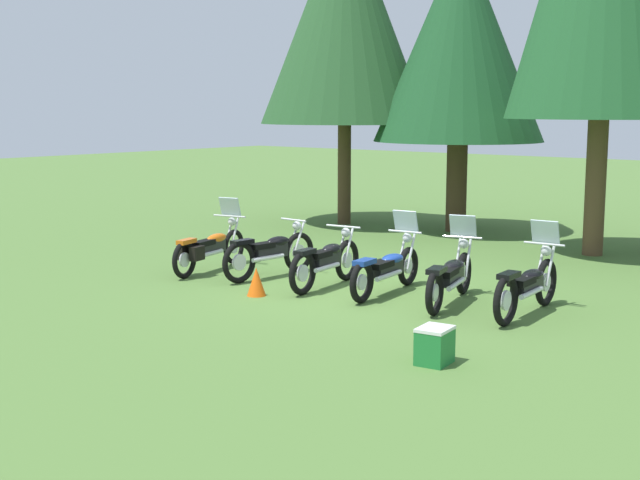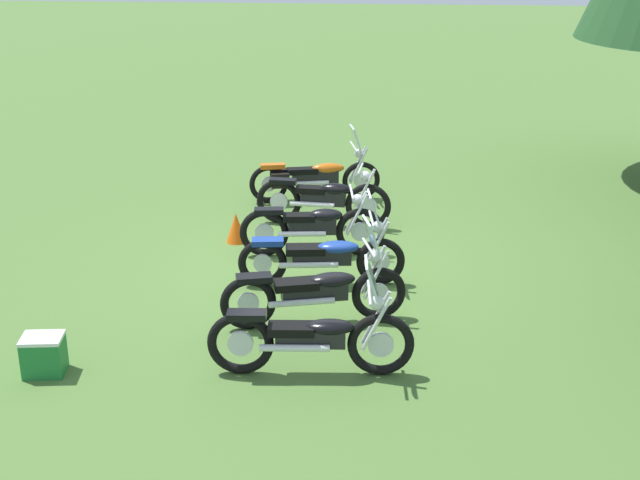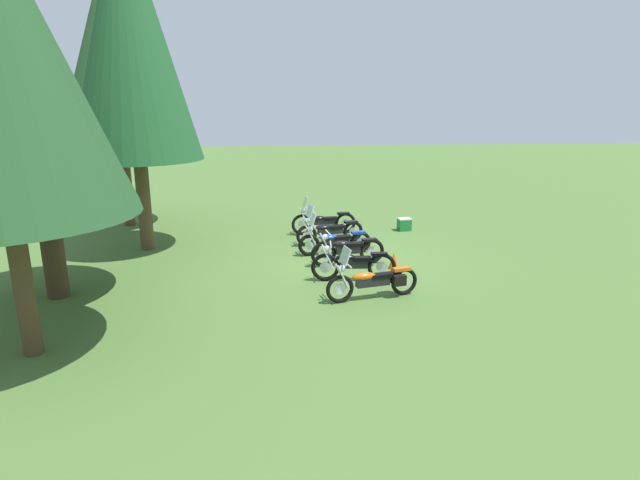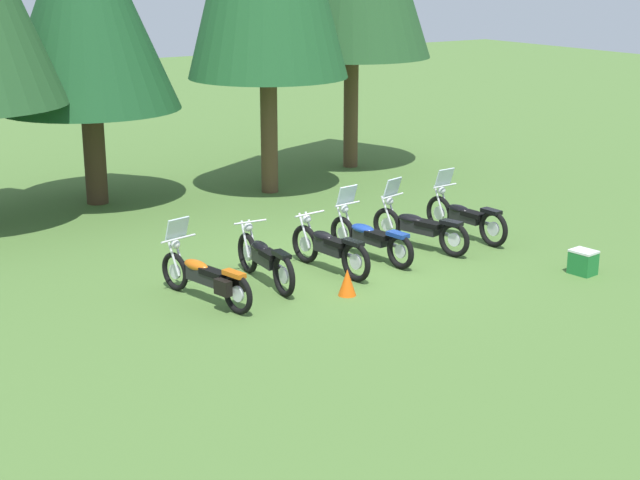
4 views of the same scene
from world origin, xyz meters
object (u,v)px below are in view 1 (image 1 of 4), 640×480
(motorcycle_1, at_px, (271,252))
(motorcycle_4, at_px, (451,275))
(motorcycle_0, at_px, (209,247))
(traffic_cone, at_px, (256,282))
(pine_tree_0, at_px, (345,14))
(motorcycle_5, at_px, (528,284))
(motorcycle_3, at_px, (387,267))
(picnic_cooler, at_px, (435,345))
(pine_tree_1, at_px, (460,39))
(motorcycle_2, at_px, (326,261))

(motorcycle_1, distance_m, motorcycle_4, 3.72)
(motorcycle_0, height_order, traffic_cone, motorcycle_0)
(motorcycle_0, xyz_separation_m, pine_tree_0, (-2.17, 7.02, 5.06))
(motorcycle_4, relative_size, motorcycle_5, 1.00)
(motorcycle_3, height_order, motorcycle_4, motorcycle_4)
(motorcycle_4, height_order, traffic_cone, motorcycle_4)
(picnic_cooler, bearing_deg, pine_tree_1, 119.27)
(motorcycle_0, height_order, picnic_cooler, motorcycle_0)
(motorcycle_2, height_order, pine_tree_0, pine_tree_0)
(motorcycle_0, bearing_deg, motorcycle_1, -89.78)
(motorcycle_0, xyz_separation_m, pine_tree_1, (0.89, 7.71, 4.31))
(motorcycle_5, relative_size, picnic_cooler, 4.64)
(motorcycle_5, distance_m, pine_tree_1, 9.94)
(motorcycle_4, height_order, picnic_cooler, motorcycle_4)
(motorcycle_2, xyz_separation_m, pine_tree_0, (-4.85, 6.77, 5.06))
(motorcycle_2, xyz_separation_m, motorcycle_4, (2.35, 0.27, -0.00))
(motorcycle_2, distance_m, motorcycle_4, 2.36)
(motorcycle_1, height_order, motorcycle_5, motorcycle_5)
(motorcycle_2, relative_size, traffic_cone, 4.60)
(motorcycle_1, xyz_separation_m, pine_tree_0, (-3.49, 6.72, 5.05))
(motorcycle_4, bearing_deg, motorcycle_2, 81.42)
(motorcycle_1, bearing_deg, traffic_cone, -141.84)
(motorcycle_2, height_order, traffic_cone, motorcycle_2)
(motorcycle_1, height_order, picnic_cooler, motorcycle_1)
(motorcycle_0, bearing_deg, motorcycle_5, -97.31)
(motorcycle_3, bearing_deg, picnic_cooler, -143.88)
(motorcycle_3, xyz_separation_m, pine_tree_0, (-5.97, 6.52, 5.07))
(pine_tree_1, bearing_deg, picnic_cooler, -60.73)
(motorcycle_0, bearing_deg, pine_tree_0, 4.43)
(motorcycle_2, height_order, motorcycle_5, motorcycle_5)
(picnic_cooler, distance_m, traffic_cone, 4.59)
(motorcycle_0, relative_size, motorcycle_5, 1.01)
(motorcycle_5, relative_size, pine_tree_0, 0.28)
(motorcycle_1, relative_size, pine_tree_0, 0.27)
(pine_tree_1, distance_m, picnic_cooler, 12.50)
(motorcycle_1, distance_m, pine_tree_1, 8.58)
(motorcycle_4, distance_m, pine_tree_1, 9.35)
(motorcycle_3, distance_m, pine_tree_1, 8.89)
(motorcycle_0, distance_m, picnic_cooler, 7.03)
(motorcycle_0, height_order, motorcycle_1, motorcycle_0)
(motorcycle_2, xyz_separation_m, motorcycle_3, (1.12, 0.25, -0.02))
(motorcycle_2, distance_m, pine_tree_0, 9.75)
(motorcycle_3, bearing_deg, traffic_cone, 126.89)
(motorcycle_4, bearing_deg, motorcycle_0, 80.84)
(motorcycle_1, bearing_deg, motorcycle_2, -87.83)
(motorcycle_3, distance_m, traffic_cone, 2.22)
(motorcycle_4, height_order, pine_tree_0, pine_tree_0)
(motorcycle_1, relative_size, motorcycle_2, 1.03)
(motorcycle_2, distance_m, picnic_cooler, 4.75)
(motorcycle_1, distance_m, picnic_cooler, 5.94)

